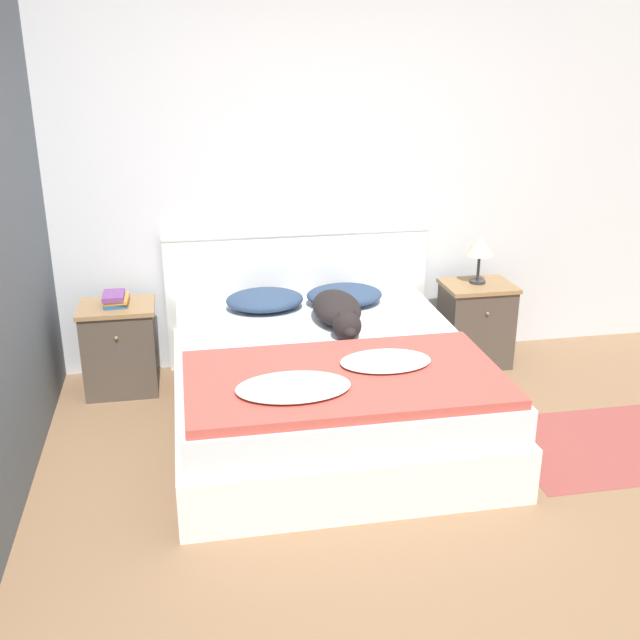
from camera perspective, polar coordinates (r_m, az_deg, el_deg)
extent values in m
plane|color=#896647|center=(3.63, 3.17, -15.86)|extent=(16.00, 16.00, 0.00)
cube|color=silver|center=(5.10, -2.27, 10.52)|extent=(9.00, 0.06, 2.55)
cube|color=slate|center=(4.08, -23.01, 6.44)|extent=(0.06, 3.10, 2.55)
cube|color=white|center=(4.44, 0.47, -6.35)|extent=(1.74, 1.97, 0.30)
cube|color=silver|center=(4.33, 0.48, -3.38)|extent=(1.68, 1.91, 0.20)
cube|color=white|center=(5.23, -1.64, 1.63)|extent=(1.82, 0.04, 0.93)
cylinder|color=white|center=(5.10, -1.69, 6.59)|extent=(1.82, 0.06, 0.06)
cube|color=#4C4238|center=(5.01, -14.96, -2.23)|extent=(0.45, 0.36, 0.56)
cube|color=#937047|center=(4.91, -15.27, 0.94)|extent=(0.48, 0.39, 0.03)
sphere|color=#937047|center=(4.78, -15.27, -1.34)|extent=(0.02, 0.02, 0.02)
cube|color=#4C4238|center=(5.37, 11.75, -0.42)|extent=(0.45, 0.36, 0.56)
cube|color=#937047|center=(5.27, 11.98, 2.57)|extent=(0.48, 0.39, 0.03)
sphere|color=#937047|center=(5.15, 12.64, 0.48)|extent=(0.02, 0.02, 0.02)
ellipsoid|color=navy|center=(4.91, -4.23, 1.55)|extent=(0.51, 0.40, 0.12)
ellipsoid|color=navy|center=(5.00, 1.87, 1.91)|extent=(0.51, 0.40, 0.12)
cube|color=#BC4C42|center=(3.85, 1.85, -4.48)|extent=(1.63, 0.92, 0.05)
ellipsoid|color=silver|center=(3.66, -2.04, -5.11)|extent=(0.57, 0.37, 0.05)
ellipsoid|color=silver|center=(3.97, 5.02, -3.12)|extent=(0.49, 0.32, 0.04)
ellipsoid|color=black|center=(4.67, 1.28, 0.93)|extent=(0.29, 0.52, 0.18)
sphere|color=black|center=(4.40, 2.07, -0.44)|extent=(0.17, 0.17, 0.17)
ellipsoid|color=black|center=(4.34, 2.28, -0.94)|extent=(0.08, 0.09, 0.07)
cone|color=black|center=(4.38, 1.45, 0.36)|extent=(0.05, 0.05, 0.06)
cone|color=black|center=(4.40, 2.65, 0.44)|extent=(0.05, 0.05, 0.06)
ellipsoid|color=black|center=(4.90, 1.24, 1.27)|extent=(0.16, 0.24, 0.06)
cube|color=#285689|center=(4.92, -15.39, 1.31)|extent=(0.16, 0.23, 0.03)
cube|color=orange|center=(4.91, -15.21, 1.58)|extent=(0.15, 0.22, 0.02)
cube|color=#703D7F|center=(4.89, -15.45, 1.80)|extent=(0.13, 0.20, 0.03)
cylinder|color=#2D2D33|center=(5.29, 11.90, 2.89)|extent=(0.11, 0.11, 0.02)
cylinder|color=#2D2D33|center=(5.26, 11.98, 3.93)|extent=(0.02, 0.02, 0.18)
cone|color=beige|center=(5.21, 12.11, 5.65)|extent=(0.19, 0.19, 0.15)
cube|color=#93423D|center=(4.62, 21.24, -8.82)|extent=(1.18, 0.85, 0.00)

